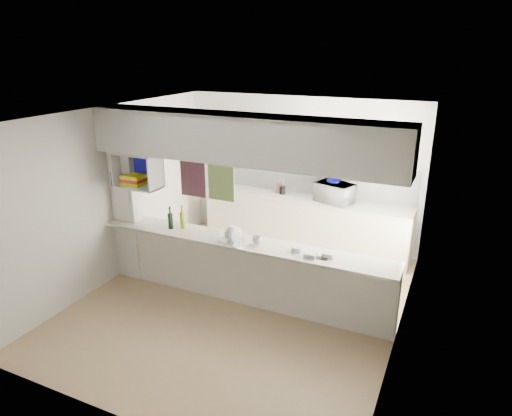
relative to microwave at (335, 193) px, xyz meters
The scene contains 16 objects.
floor 2.47m from the microwave, 108.49° to the right, with size 4.80×4.80×0.00m, color tan.
ceiling 2.68m from the microwave, 108.49° to the right, with size 4.80×4.80×0.00m, color white.
wall_back 0.79m from the microwave, 156.91° to the left, with size 4.20×4.20×0.00m, color silver.
wall_left 3.51m from the microwave, 143.15° to the right, with size 4.80×4.80×0.00m, color silver.
wall_right 2.53m from the microwave, 56.36° to the right, with size 4.80×4.80×0.00m, color silver.
servery_partition 2.35m from the microwave, 112.64° to the right, with size 4.20×0.50×2.60m.
cubby_shelf 3.20m from the microwave, 136.38° to the right, with size 0.65×0.35×0.50m.
kitchen_run 0.60m from the microwave, behind, with size 3.60×0.63×2.24m.
microwave is the anchor object (origin of this frame).
bowl 0.20m from the microwave, 157.63° to the right, with size 0.23×0.23×0.06m, color #0C0D8E.
dish_rack 2.28m from the microwave, 109.31° to the right, with size 0.48×0.42×0.22m.
cup 2.17m from the microwave, 101.95° to the right, with size 0.13×0.13×0.10m, color white.
wine_bottles 2.71m from the microwave, 129.75° to the right, with size 0.22×0.15×0.35m.
plastic_tubs 2.16m from the microwave, 82.73° to the right, with size 0.55×0.22×0.07m.
utensil_jar 0.96m from the microwave, behind, with size 0.11×0.11×0.15m, color black.
knife_block 1.05m from the microwave, behind, with size 0.09×0.07×0.18m, color brown.
Camera 1 is at (2.53, -5.01, 3.37)m, focal length 32.00 mm.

